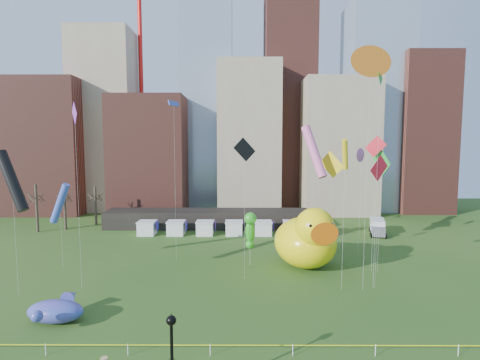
{
  "coord_description": "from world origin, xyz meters",
  "views": [
    {
      "loc": [
        2.26,
        -24.91,
        15.18
      ],
      "look_at": [
        2.13,
        9.1,
        12.0
      ],
      "focal_mm": 27.0,
      "sensor_mm": 36.0,
      "label": 1
    }
  ],
  "objects_px": {
    "seahorse_green": "(250,227)",
    "box_truck": "(377,227)",
    "whale_inflatable": "(57,310)",
    "seahorse_purple": "(333,239)",
    "small_duck": "(323,241)",
    "big_duck": "(307,239)",
    "lamppost": "(172,349)"
  },
  "relations": [
    {
      "from": "seahorse_green",
      "to": "whale_inflatable",
      "type": "relative_size",
      "value": 1.08
    },
    {
      "from": "seahorse_green",
      "to": "box_truck",
      "type": "distance_m",
      "value": 28.17
    },
    {
      "from": "seahorse_green",
      "to": "box_truck",
      "type": "xyz_separation_m",
      "value": [
        22.49,
        16.57,
        -3.63
      ]
    },
    {
      "from": "small_duck",
      "to": "box_truck",
      "type": "xyz_separation_m",
      "value": [
        11.52,
        9.48,
        0.01
      ]
    },
    {
      "from": "seahorse_purple",
      "to": "lamppost",
      "type": "height_order",
      "value": "lamppost"
    },
    {
      "from": "whale_inflatable",
      "to": "box_truck",
      "type": "distance_m",
      "value": 50.61
    },
    {
      "from": "whale_inflatable",
      "to": "box_truck",
      "type": "relative_size",
      "value": 1.0
    },
    {
      "from": "whale_inflatable",
      "to": "lamppost",
      "type": "height_order",
      "value": "lamppost"
    },
    {
      "from": "big_duck",
      "to": "small_duck",
      "type": "bearing_deg",
      "value": 50.81
    },
    {
      "from": "seahorse_purple",
      "to": "whale_inflatable",
      "type": "relative_size",
      "value": 0.73
    },
    {
      "from": "small_duck",
      "to": "whale_inflatable",
      "type": "bearing_deg",
      "value": -131.27
    },
    {
      "from": "small_duck",
      "to": "box_truck",
      "type": "height_order",
      "value": "small_duck"
    },
    {
      "from": "big_duck",
      "to": "lamppost",
      "type": "xyz_separation_m",
      "value": [
        -12.21,
        -24.05,
        -0.25
      ]
    },
    {
      "from": "small_duck",
      "to": "whale_inflatable",
      "type": "distance_m",
      "value": 35.69
    },
    {
      "from": "seahorse_green",
      "to": "seahorse_purple",
      "type": "xyz_separation_m",
      "value": [
        10.8,
        0.89,
        -1.76
      ]
    },
    {
      "from": "seahorse_green",
      "to": "seahorse_purple",
      "type": "relative_size",
      "value": 1.48
    },
    {
      "from": "seahorse_green",
      "to": "whale_inflatable",
      "type": "distance_m",
      "value": 23.05
    },
    {
      "from": "small_duck",
      "to": "box_truck",
      "type": "relative_size",
      "value": 0.62
    },
    {
      "from": "seahorse_purple",
      "to": "box_truck",
      "type": "height_order",
      "value": "seahorse_purple"
    },
    {
      "from": "lamppost",
      "to": "box_truck",
      "type": "height_order",
      "value": "lamppost"
    },
    {
      "from": "whale_inflatable",
      "to": "box_truck",
      "type": "bearing_deg",
      "value": 42.4
    },
    {
      "from": "lamppost",
      "to": "seahorse_purple",
      "type": "bearing_deg",
      "value": 58.41
    },
    {
      "from": "box_truck",
      "to": "big_duck",
      "type": "bearing_deg",
      "value": -114.92
    },
    {
      "from": "small_duck",
      "to": "whale_inflatable",
      "type": "relative_size",
      "value": 0.62
    },
    {
      "from": "whale_inflatable",
      "to": "lamppost",
      "type": "xyz_separation_m",
      "value": [
        12.04,
        -10.19,
        2.43
      ]
    },
    {
      "from": "big_duck",
      "to": "seahorse_green",
      "type": "distance_m",
      "value": 7.25
    },
    {
      "from": "whale_inflatable",
      "to": "small_duck",
      "type": "bearing_deg",
      "value": 41.95
    },
    {
      "from": "big_duck",
      "to": "seahorse_green",
      "type": "xyz_separation_m",
      "value": [
        -7.07,
        0.98,
        1.27
      ]
    },
    {
      "from": "small_duck",
      "to": "seahorse_purple",
      "type": "relative_size",
      "value": 0.85
    },
    {
      "from": "big_duck",
      "to": "seahorse_purple",
      "type": "distance_m",
      "value": 4.21
    },
    {
      "from": "seahorse_purple",
      "to": "box_truck",
      "type": "distance_m",
      "value": 19.64
    },
    {
      "from": "whale_inflatable",
      "to": "seahorse_purple",
      "type": "bearing_deg",
      "value": 33.38
    }
  ]
}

